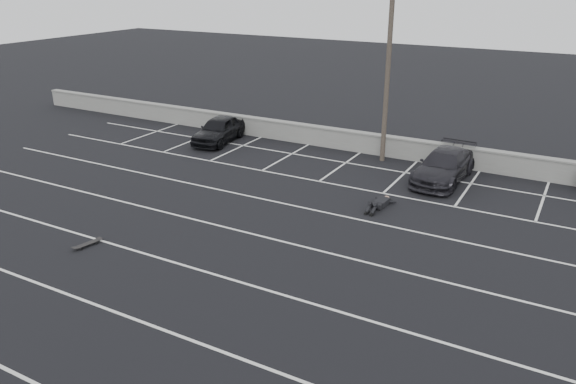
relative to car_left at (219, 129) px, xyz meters
The scene contains 8 objects.
ground 15.32m from the car_left, 51.47° to the right, with size 120.00×120.00×0.00m, color black.
seawall 9.75m from the car_left, 12.00° to the left, with size 50.00×0.45×1.06m.
stall_lines 12.13m from the car_left, 38.68° to the right, with size 36.00×20.05×0.01m.
car_left is the anchor object (origin of this frame).
car_right 12.32m from the car_left, ahead, with size 1.91×4.69×1.36m, color black.
utility_pole 9.78m from the car_left, ahead, with size 1.17×0.23×8.75m.
person 11.73m from the car_left, 21.16° to the right, with size 1.11×2.45×0.48m, color black, non-canonical shape.
skateboard 12.96m from the car_left, 74.84° to the right, with size 0.40×0.90×0.11m.
Camera 1 is at (8.12, -12.21, 8.74)m, focal length 35.00 mm.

